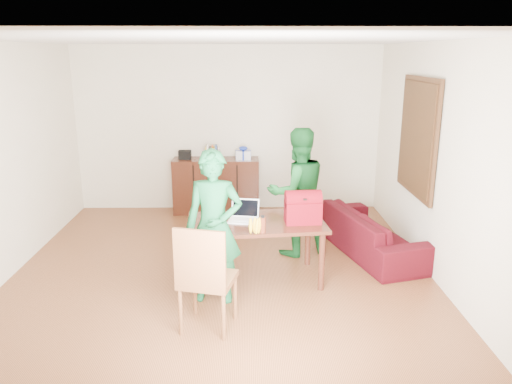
{
  "coord_description": "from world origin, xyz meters",
  "views": [
    {
      "loc": [
        0.32,
        -5.47,
        2.57
      ],
      "look_at": [
        0.42,
        0.1,
        1.01
      ],
      "focal_mm": 35.0,
      "sensor_mm": 36.0,
      "label": 1
    }
  ],
  "objects_px": {
    "person_near": "(214,227)",
    "sofa": "(371,232)",
    "table": "(256,228)",
    "person_far": "(297,192)",
    "bottle": "(263,224)",
    "chair": "(208,298)",
    "red_bag": "(303,210)",
    "laptop": "(243,218)"
  },
  "relations": [
    {
      "from": "person_near",
      "to": "sofa",
      "type": "distance_m",
      "value": 2.43
    },
    {
      "from": "table",
      "to": "sofa",
      "type": "bearing_deg",
      "value": 22.44
    },
    {
      "from": "person_far",
      "to": "bottle",
      "type": "bearing_deg",
      "value": 49.15
    },
    {
      "from": "chair",
      "to": "sofa",
      "type": "bearing_deg",
      "value": 57.22
    },
    {
      "from": "chair",
      "to": "red_bag",
      "type": "bearing_deg",
      "value": 59.22
    },
    {
      "from": "table",
      "to": "person_far",
      "type": "relative_size",
      "value": 0.97
    },
    {
      "from": "person_near",
      "to": "red_bag",
      "type": "xyz_separation_m",
      "value": [
        0.97,
        0.42,
        0.05
      ]
    },
    {
      "from": "person_far",
      "to": "red_bag",
      "type": "xyz_separation_m",
      "value": [
        -0.02,
        -0.86,
        0.03
      ]
    },
    {
      "from": "laptop",
      "to": "sofa",
      "type": "height_order",
      "value": "laptop"
    },
    {
      "from": "bottle",
      "to": "sofa",
      "type": "height_order",
      "value": "bottle"
    },
    {
      "from": "table",
      "to": "chair",
      "type": "bearing_deg",
      "value": -120.26
    },
    {
      "from": "chair",
      "to": "laptop",
      "type": "height_order",
      "value": "chair"
    },
    {
      "from": "sofa",
      "to": "bottle",
      "type": "bearing_deg",
      "value": 113.43
    },
    {
      "from": "person_near",
      "to": "chair",
      "type": "bearing_deg",
      "value": -87.26
    },
    {
      "from": "person_near",
      "to": "sofa",
      "type": "bearing_deg",
      "value": 39.18
    },
    {
      "from": "person_far",
      "to": "sofa",
      "type": "xyz_separation_m",
      "value": [
        0.99,
        0.02,
        -0.56
      ]
    },
    {
      "from": "table",
      "to": "bottle",
      "type": "height_order",
      "value": "bottle"
    },
    {
      "from": "person_far",
      "to": "sofa",
      "type": "bearing_deg",
      "value": 162.79
    },
    {
      "from": "table",
      "to": "chair",
      "type": "distance_m",
      "value": 1.21
    },
    {
      "from": "person_far",
      "to": "red_bag",
      "type": "distance_m",
      "value": 0.86
    },
    {
      "from": "person_far",
      "to": "red_bag",
      "type": "height_order",
      "value": "person_far"
    },
    {
      "from": "table",
      "to": "bottle",
      "type": "distance_m",
      "value": 0.42
    },
    {
      "from": "chair",
      "to": "bottle",
      "type": "height_order",
      "value": "chair"
    },
    {
      "from": "person_far",
      "to": "bottle",
      "type": "relative_size",
      "value": 8.76
    },
    {
      "from": "bottle",
      "to": "sofa",
      "type": "relative_size",
      "value": 0.1
    },
    {
      "from": "laptop",
      "to": "red_bag",
      "type": "height_order",
      "value": "red_bag"
    },
    {
      "from": "table",
      "to": "person_near",
      "type": "height_order",
      "value": "person_near"
    },
    {
      "from": "bottle",
      "to": "chair",
      "type": "bearing_deg",
      "value": -128.14
    },
    {
      "from": "table",
      "to": "sofa",
      "type": "distance_m",
      "value": 1.78
    },
    {
      "from": "table",
      "to": "person_near",
      "type": "xyz_separation_m",
      "value": [
        -0.45,
        -0.47,
        0.19
      ]
    },
    {
      "from": "table",
      "to": "laptop",
      "type": "height_order",
      "value": "laptop"
    },
    {
      "from": "laptop",
      "to": "bottle",
      "type": "relative_size",
      "value": 1.87
    },
    {
      "from": "table",
      "to": "laptop",
      "type": "distance_m",
      "value": 0.2
    },
    {
      "from": "table",
      "to": "laptop",
      "type": "bearing_deg",
      "value": 176.17
    },
    {
      "from": "person_near",
      "to": "person_far",
      "type": "distance_m",
      "value": 1.62
    },
    {
      "from": "red_bag",
      "to": "sofa",
      "type": "distance_m",
      "value": 1.46
    },
    {
      "from": "chair",
      "to": "table",
      "type": "bearing_deg",
      "value": 79.7
    },
    {
      "from": "table",
      "to": "red_bag",
      "type": "height_order",
      "value": "red_bag"
    },
    {
      "from": "table",
      "to": "bottle",
      "type": "relative_size",
      "value": 8.46
    },
    {
      "from": "table",
      "to": "person_near",
      "type": "distance_m",
      "value": 0.68
    },
    {
      "from": "chair",
      "to": "laptop",
      "type": "distance_m",
      "value": 1.2
    },
    {
      "from": "table",
      "to": "person_far",
      "type": "xyz_separation_m",
      "value": [
        0.54,
        0.8,
        0.2
      ]
    }
  ]
}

